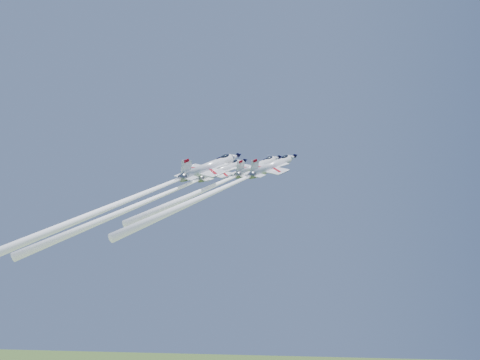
# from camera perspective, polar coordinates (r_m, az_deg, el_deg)

# --- Properties ---
(jet_lead) EXTENTS (20.81, 26.11, 26.12)m
(jet_lead) POSITION_cam_1_polar(r_m,az_deg,el_deg) (108.53, -2.48, -0.45)
(jet_lead) COLOR white
(jet_left) EXTENTS (25.82, 33.51, 37.93)m
(jet_left) POSITION_cam_1_polar(r_m,az_deg,el_deg) (108.29, -9.05, -1.90)
(jet_left) COLOR white
(jet_right) EXTENTS (22.68, 28.82, 30.32)m
(jet_right) POSITION_cam_1_polar(r_m,az_deg,el_deg) (101.83, -1.88, -0.88)
(jet_right) COLOR white
(jet_slot) EXTENTS (31.30, 40.96, 47.67)m
(jet_slot) POSITION_cam_1_polar(r_m,az_deg,el_deg) (98.55, -13.37, -2.68)
(jet_slot) COLOR white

